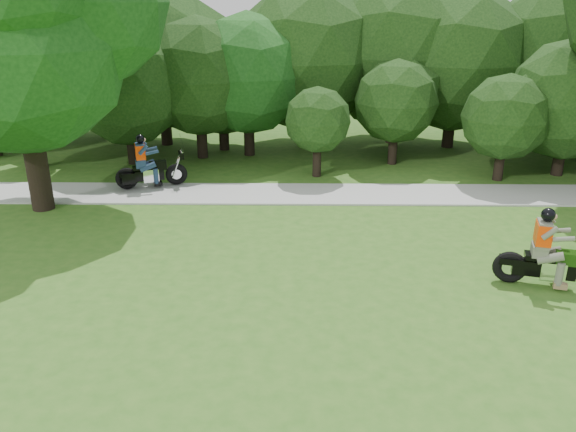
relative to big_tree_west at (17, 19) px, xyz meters
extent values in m
plane|color=#2F611B|center=(10.54, -6.85, -5.76)|extent=(100.00, 100.00, 0.00)
cube|color=#ACACA6|center=(10.54, 1.15, -5.73)|extent=(60.00, 2.20, 0.06)
cylinder|color=black|center=(12.64, 8.90, -4.86)|extent=(0.55, 0.55, 1.80)
sphere|color=black|center=(12.64, 8.90, -1.71)|extent=(6.90, 6.90, 6.90)
cylinder|color=black|center=(1.48, 5.05, -4.95)|extent=(0.44, 0.44, 1.60)
sphere|color=black|center=(1.48, 5.05, -2.59)|extent=(4.80, 4.80, 4.80)
cylinder|color=black|center=(15.06, 8.08, -4.86)|extent=(0.51, 0.51, 1.80)
sphere|color=black|center=(15.06, 8.08, -1.94)|extent=(6.20, 6.20, 6.20)
cylinder|color=black|center=(6.12, 6.52, -4.86)|extent=(0.45, 0.45, 1.80)
sphere|color=#154814|center=(6.12, 6.52, -2.33)|extent=(5.00, 5.00, 5.00)
cylinder|color=black|center=(15.64, 2.97, -5.10)|extent=(0.36, 0.36, 1.32)
sphere|color=black|center=(15.64, 2.97, -3.42)|extent=(3.13, 3.13, 3.13)
cylinder|color=black|center=(4.16, 6.04, -4.86)|extent=(0.44, 0.44, 1.80)
sphere|color=black|center=(4.16, 6.04, -2.39)|extent=(4.82, 4.82, 4.82)
cylinder|color=black|center=(-0.96, 9.80, -4.86)|extent=(0.53, 0.53, 1.80)
sphere|color=black|center=(-0.96, 9.80, -1.79)|extent=(6.67, 6.67, 6.67)
cylinder|color=black|center=(-2.18, 4.44, -5.13)|extent=(0.33, 0.33, 1.26)
sphere|color=black|center=(-2.18, 4.44, -3.68)|extent=(2.51, 2.51, 2.51)
cylinder|color=black|center=(8.92, 3.38, -5.09)|extent=(0.32, 0.32, 1.34)
sphere|color=black|center=(8.92, 3.38, -3.61)|extent=(2.48, 2.48, 2.48)
cylinder|color=black|center=(2.14, 8.35, -4.86)|extent=(0.50, 0.50, 1.80)
sphere|color=black|center=(2.14, 8.35, -1.99)|extent=(6.06, 6.06, 6.06)
cylinder|color=black|center=(-4.75, 9.76, -4.86)|extent=(0.52, 0.52, 1.80)
sphere|color=black|center=(-4.75, 9.76, -1.89)|extent=(6.37, 6.37, 6.37)
cylinder|color=black|center=(18.14, 3.67, -5.07)|extent=(0.42, 0.42, 1.38)
sphere|color=black|center=(18.14, 3.67, -2.91)|extent=(4.49, 4.49, 4.49)
cylinder|color=black|center=(19.68, 8.23, -4.86)|extent=(0.54, 0.54, 1.80)
sphere|color=black|center=(19.68, 8.23, -1.73)|extent=(6.86, 6.86, 6.86)
cylinder|color=black|center=(8.53, 8.21, -4.86)|extent=(0.52, 0.52, 1.80)
sphere|color=black|center=(8.53, 8.21, -1.85)|extent=(6.47, 6.47, 6.47)
cylinder|color=black|center=(12.07, 5.16, -5.03)|extent=(0.37, 0.37, 1.45)
sphere|color=black|center=(12.07, 5.16, -3.22)|extent=(3.33, 3.33, 3.33)
cylinder|color=black|center=(4.92, 7.44, -4.99)|extent=(0.44, 0.44, 1.54)
sphere|color=black|center=(4.92, 7.44, -2.64)|extent=(4.84, 4.84, 4.84)
cylinder|color=black|center=(0.04, -0.35, -3.66)|extent=(0.68, 0.68, 4.20)
sphere|color=#154814|center=(0.04, -0.35, -0.76)|extent=(6.40, 6.40, 6.40)
sphere|color=#154814|center=(1.80, 0.45, 0.44)|extent=(5.12, 5.12, 5.12)
torus|color=black|center=(13.16, -5.22, -5.36)|extent=(0.82, 0.42, 0.78)
cube|color=black|center=(13.86, -5.41, -5.31)|extent=(1.39, 0.61, 0.36)
cube|color=silver|center=(14.04, -5.46, -5.31)|extent=(0.62, 0.51, 0.45)
cube|color=black|center=(14.34, -5.53, -4.97)|extent=(0.65, 0.47, 0.29)
cube|color=black|center=(13.71, -5.37, -5.02)|extent=(0.66, 0.50, 0.11)
cube|color=#59604E|center=(13.71, -5.37, -4.86)|extent=(0.43, 0.50, 0.27)
cube|color=#59604E|center=(13.74, -5.37, -4.46)|extent=(0.40, 0.53, 0.63)
cube|color=#FF3C05|center=(13.74, -5.37, -4.43)|extent=(0.45, 0.58, 0.49)
sphere|color=black|center=(13.77, -5.38, -3.99)|extent=(0.31, 0.31, 0.31)
torus|color=black|center=(2.23, 1.50, -5.31)|extent=(0.81, 0.46, 0.78)
torus|color=black|center=(3.86, 2.05, -5.31)|extent=(0.81, 0.46, 0.78)
cube|color=black|center=(2.85, 1.71, -5.25)|extent=(1.26, 0.65, 0.36)
cube|color=silver|center=(3.01, 1.76, -5.25)|extent=(0.62, 0.53, 0.44)
cube|color=black|center=(3.27, 1.85, -4.92)|extent=(0.65, 0.50, 0.29)
cube|color=black|center=(2.72, 1.66, -4.96)|extent=(0.66, 0.52, 0.11)
cylinder|color=silver|center=(3.90, 2.06, -4.92)|extent=(0.43, 0.19, 1.00)
cylinder|color=silver|center=(4.08, 2.12, -4.44)|extent=(0.26, 0.69, 0.04)
cube|color=black|center=(2.36, 1.29, -5.25)|extent=(0.48, 0.27, 0.38)
cube|color=black|center=(2.21, 1.75, -5.25)|extent=(0.48, 0.27, 0.38)
cube|color=#1D334F|center=(2.72, 1.66, -4.81)|extent=(0.45, 0.51, 0.27)
cube|color=#1D334F|center=(2.74, 1.67, -4.41)|extent=(0.42, 0.53, 0.62)
cube|color=#FF3C05|center=(2.74, 1.67, -4.39)|extent=(0.47, 0.59, 0.49)
sphere|color=black|center=(2.77, 1.68, -3.94)|extent=(0.31, 0.31, 0.31)
camera|label=1|loc=(8.12, -17.15, 0.46)|focal=35.00mm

